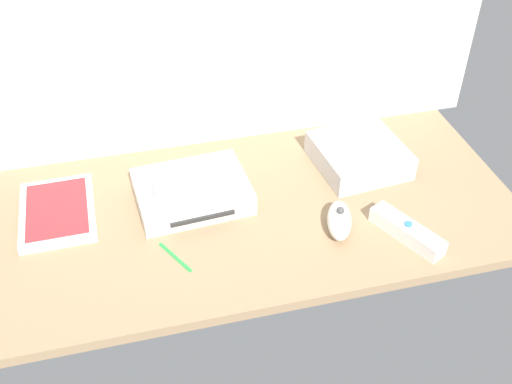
{
  "coord_description": "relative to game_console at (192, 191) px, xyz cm",
  "views": [
    {
      "loc": [
        -21.25,
        -85.12,
        76.39
      ],
      "look_at": [
        0.0,
        0.0,
        4.0
      ],
      "focal_mm": 42.78,
      "sensor_mm": 36.0,
      "label": 1
    }
  ],
  "objects": [
    {
      "name": "remote_wand",
      "position": [
        35.65,
        -19.58,
        -0.69
      ],
      "size": [
        9.77,
        14.87,
        3.4
      ],
      "rotation": [
        0.0,
        0.0,
        0.46
      ],
      "color": "white",
      "rests_on": "ground_plane"
    },
    {
      "name": "stylus_pen",
      "position": [
        -5.49,
        -14.59,
        -1.85
      ],
      "size": [
        4.86,
        8.27,
        0.7
      ],
      "primitive_type": "cylinder",
      "rotation": [
        0.0,
        1.57,
        2.06
      ],
      "color": "green",
      "rests_on": "ground_plane"
    },
    {
      "name": "remote_nunchuk",
      "position": [
        24.64,
        -14.46,
        -0.16
      ],
      "size": [
        7.33,
        10.88,
        5.1
      ],
      "rotation": [
        0.0,
        0.0,
        -0.32
      ],
      "color": "white",
      "rests_on": "ground_plane"
    },
    {
      "name": "mini_computer",
      "position": [
        35.22,
        2.95,
        0.44
      ],
      "size": [
        18.64,
        18.64,
        5.3
      ],
      "rotation": [
        0.0,
        0.0,
        0.1
      ],
      "color": "silver",
      "rests_on": "ground_plane"
    },
    {
      "name": "game_console",
      "position": [
        0.0,
        0.0,
        0.0
      ],
      "size": [
        22.17,
        17.72,
        4.4
      ],
      "rotation": [
        0.0,
        0.0,
        0.08
      ],
      "color": "white",
      "rests_on": "ground_plane"
    },
    {
      "name": "remote_classic_pad",
      "position": [
        0.3,
        -1.46,
        3.21
      ],
      "size": [
        15.29,
        9.75,
        2.4
      ],
      "rotation": [
        0.0,
        0.0,
        -0.13
      ],
      "color": "white",
      "rests_on": "game_console"
    },
    {
      "name": "ground_plane",
      "position": [
        11.32,
        -5.27,
        -3.2
      ],
      "size": [
        100.0,
        48.0,
        2.0
      ],
      "primitive_type": "cube",
      "color": "#9E7F5B",
      "rests_on": "ground"
    },
    {
      "name": "game_case",
      "position": [
        -25.33,
        2.03,
        -1.44
      ],
      "size": [
        13.93,
        19.23,
        1.56
      ],
      "rotation": [
        0.0,
        0.0,
        0.02
      ],
      "color": "white",
      "rests_on": "ground_plane"
    }
  ]
}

